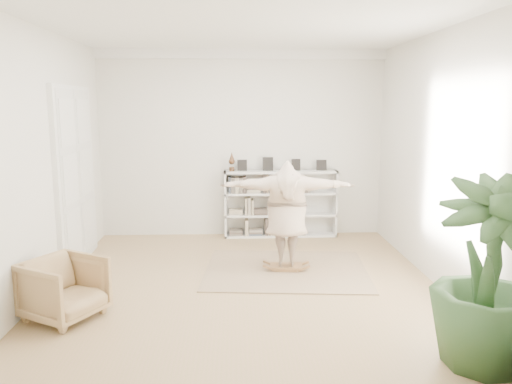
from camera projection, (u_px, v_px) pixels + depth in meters
floor at (246, 287)px, 7.10m from camera, size 6.00×6.00×0.00m
room_shell at (242, 54)px, 9.39m from camera, size 6.00×6.00×6.00m
doors at (76, 178)px, 8.02m from camera, size 0.09×1.78×2.92m
bookshelf at (280, 204)px, 9.79m from camera, size 2.20×0.35×1.64m
armchair at (64, 289)px, 6.01m from camera, size 1.11×1.10×0.75m
rug at (286, 270)px, 7.82m from camera, size 2.66×2.21×0.02m
rocker_board at (286, 266)px, 7.81m from camera, size 0.53×0.34×0.11m
person at (287, 211)px, 7.65m from camera, size 2.06×0.72×1.65m
houseplant at (488, 274)px, 4.83m from camera, size 1.26×1.26×1.90m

